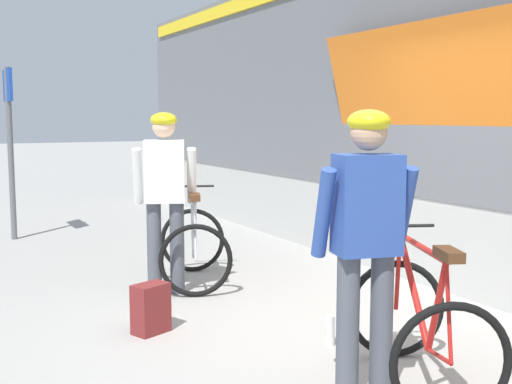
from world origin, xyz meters
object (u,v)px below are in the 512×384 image
(bicycle_far_silver, at_px, (194,245))
(cyclist_far_in_white, at_px, (165,186))
(bicycle_near_red, at_px, (421,326))
(water_bottle_near_the_bikes, at_px, (330,331))
(water_bottle_by_the_backpack, at_px, (156,317))
(backpack_on_platform, at_px, (151,308))
(platform_sign_post, at_px, (9,124))
(cyclist_near_in_blue, at_px, (366,229))

(bicycle_far_silver, bearing_deg, cyclist_far_in_white, -151.25)
(bicycle_near_red, relative_size, water_bottle_near_the_bikes, 5.45)
(water_bottle_by_the_backpack, bearing_deg, backpack_on_platform, -128.10)
(bicycle_near_red, distance_m, platform_sign_post, 6.79)
(bicycle_near_red, distance_m, bicycle_far_silver, 3.06)
(platform_sign_post, bearing_deg, cyclist_near_in_blue, -79.53)
(cyclist_near_in_blue, height_order, water_bottle_near_the_bikes, cyclist_near_in_blue)
(bicycle_near_red, distance_m, water_bottle_by_the_backpack, 2.21)
(cyclist_far_in_white, bearing_deg, bicycle_near_red, -76.86)
(cyclist_far_in_white, xyz_separation_m, platform_sign_post, (-0.93, 3.65, 0.57))
(bicycle_far_silver, xyz_separation_m, platform_sign_post, (-1.31, 3.44, 1.22))
(cyclist_near_in_blue, distance_m, water_bottle_by_the_backpack, 2.19)
(cyclist_near_in_blue, xyz_separation_m, platform_sign_post, (-1.19, 6.44, 0.57))
(water_bottle_near_the_bikes, xyz_separation_m, platform_sign_post, (-1.52, 5.60, 1.51))
(water_bottle_near_the_bikes, relative_size, platform_sign_post, 0.10)
(cyclist_near_in_blue, bearing_deg, water_bottle_near_the_bikes, 68.48)
(cyclist_near_in_blue, bearing_deg, cyclist_far_in_white, 95.28)
(cyclist_near_in_blue, relative_size, cyclist_far_in_white, 1.00)
(cyclist_far_in_white, relative_size, water_bottle_by_the_backpack, 9.47)
(cyclist_far_in_white, height_order, backpack_on_platform, cyclist_far_in_white)
(cyclist_far_in_white, bearing_deg, water_bottle_near_the_bikes, -73.27)
(water_bottle_near_the_bikes, height_order, platform_sign_post, platform_sign_post)
(water_bottle_near_the_bikes, distance_m, water_bottle_by_the_backpack, 1.44)
(cyclist_near_in_blue, bearing_deg, bicycle_near_red, -7.28)
(bicycle_near_red, xyz_separation_m, water_bottle_by_the_backpack, (-1.10, 1.89, -0.31))
(cyclist_near_in_blue, distance_m, water_bottle_near_the_bikes, 1.30)
(cyclist_near_in_blue, height_order, backpack_on_platform, cyclist_near_in_blue)
(cyclist_near_in_blue, height_order, cyclist_far_in_white, same)
(backpack_on_platform, bearing_deg, water_bottle_near_the_bikes, -61.51)
(water_bottle_by_the_backpack, bearing_deg, water_bottle_near_the_bikes, -44.26)
(cyclist_far_in_white, bearing_deg, water_bottle_by_the_backpack, -114.85)
(bicycle_near_red, bearing_deg, bicycle_far_silver, 95.26)
(backpack_on_platform, xyz_separation_m, platform_sign_post, (-0.42, 4.69, 1.42))
(bicycle_far_silver, distance_m, water_bottle_by_the_backpack, 1.46)
(water_bottle_near_the_bikes, bearing_deg, cyclist_near_in_blue, -111.52)
(bicycle_far_silver, xyz_separation_m, water_bottle_by_the_backpack, (-0.82, -1.16, -0.31))
(cyclist_far_in_white, relative_size, bicycle_near_red, 1.39)
(backpack_on_platform, xyz_separation_m, water_bottle_by_the_backpack, (0.07, 0.09, -0.11))
(cyclist_far_in_white, distance_m, water_bottle_near_the_bikes, 2.24)
(water_bottle_by_the_backpack, bearing_deg, bicycle_near_red, -59.69)
(bicycle_near_red, xyz_separation_m, water_bottle_near_the_bikes, (-0.08, 0.89, -0.29))
(cyclist_far_in_white, height_order, water_bottle_by_the_backpack, cyclist_far_in_white)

